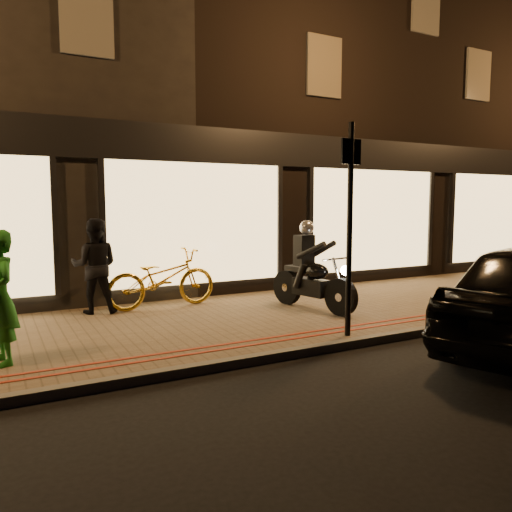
{
  "coord_description": "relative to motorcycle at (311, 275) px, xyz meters",
  "views": [
    {
      "loc": [
        -3.64,
        -5.31,
        2.0
      ],
      "look_at": [
        0.4,
        2.27,
        1.1
      ],
      "focal_mm": 35.0,
      "sensor_mm": 36.0,
      "label": 1
    }
  ],
  "objects": [
    {
      "name": "kerb_stone",
      "position": [
        -1.36,
        -1.93,
        -0.67
      ],
      "size": [
        50.0,
        0.14,
        0.12
      ],
      "primitive_type": "cube",
      "color": "#59544C",
      "rests_on": "ground"
    },
    {
      "name": "ground",
      "position": [
        -1.36,
        -1.98,
        -0.73
      ],
      "size": [
        90.0,
        90.0,
        0.0
      ],
      "primitive_type": "plane",
      "color": "black",
      "rests_on": "ground"
    },
    {
      "name": "person_green",
      "position": [
        -4.95,
        -0.83,
        0.18
      ],
      "size": [
        0.53,
        0.66,
        1.58
      ],
      "primitive_type": "imported",
      "rotation": [
        0.0,
        0.0,
        -1.27
      ],
      "color": "#1B671C",
      "rests_on": "sidewalk"
    },
    {
      "name": "person_dark",
      "position": [
        -3.45,
        1.52,
        0.2
      ],
      "size": [
        0.94,
        0.83,
        1.63
      ],
      "primitive_type": "imported",
      "rotation": [
        0.0,
        0.0,
        2.84
      ],
      "color": "black",
      "rests_on": "sidewalk"
    },
    {
      "name": "red_kerb_lines",
      "position": [
        -1.36,
        -1.43,
        -0.61
      ],
      "size": [
        50.0,
        0.26,
        0.01
      ],
      "color": "maroon",
      "rests_on": "sidewalk"
    },
    {
      "name": "building_row",
      "position": [
        -1.36,
        7.01,
        3.51
      ],
      "size": [
        48.0,
        10.11,
        8.5
      ],
      "color": "black",
      "rests_on": "ground"
    },
    {
      "name": "bicycle_gold",
      "position": [
        -2.3,
        1.39,
        -0.08
      ],
      "size": [
        2.07,
        0.83,
        1.06
      ],
      "primitive_type": "imported",
      "rotation": [
        0.0,
        0.0,
        1.63
      ],
      "color": "gold",
      "rests_on": "sidewalk"
    },
    {
      "name": "sidewalk",
      "position": [
        -1.36,
        0.02,
        -0.67
      ],
      "size": [
        50.0,
        4.0,
        0.12
      ],
      "primitive_type": "cube",
      "color": "brown",
      "rests_on": "ground"
    },
    {
      "name": "sign_post",
      "position": [
        -0.55,
        -1.73,
        1.06
      ],
      "size": [
        0.35,
        0.09,
        3.0
      ],
      "rotation": [
        0.0,
        0.0,
        0.09
      ],
      "color": "black",
      "rests_on": "sidewalk"
    },
    {
      "name": "motorcycle",
      "position": [
        0.0,
        0.0,
        0.0
      ],
      "size": [
        0.7,
        1.92,
        1.59
      ],
      "rotation": [
        0.0,
        0.0,
        0.21
      ],
      "color": "black",
      "rests_on": "sidewalk"
    }
  ]
}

